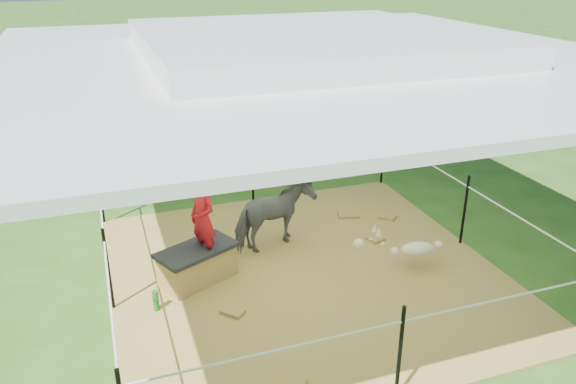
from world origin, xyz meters
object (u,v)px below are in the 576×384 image
object	(u,v)px
foal	(418,247)
straw_bale	(198,266)
woman	(202,210)
green_bottle	(156,301)
pony	(274,216)
trash_barrel	(353,93)
distant_person	(294,86)
picnic_table_far	(357,72)
picnic_table_near	(264,93)

from	to	relation	value
foal	straw_bale	bearing A→B (deg)	178.17
woman	green_bottle	distance (m)	1.11
woman	foal	distance (m)	2.65
straw_bale	pony	bearing A→B (deg)	23.24
trash_barrel	distant_person	xyz separation A→B (m)	(-1.44, 0.30, 0.23)
straw_bale	trash_barrel	size ratio (longest dim) A/B	1.00
straw_bale	distant_person	xyz separation A→B (m)	(3.67, 6.84, 0.44)
picnic_table_far	distant_person	bearing A→B (deg)	-134.08
distant_person	foal	bearing A→B (deg)	82.19
distant_person	green_bottle	bearing A→B (deg)	60.25
distant_person	trash_barrel	bearing A→B (deg)	168.57
straw_bale	trash_barrel	bearing A→B (deg)	52.01
woman	pony	world-z (taller)	woman
straw_bale	trash_barrel	xyz separation A→B (m)	(5.11, 6.54, 0.21)
foal	distant_person	world-z (taller)	distant_person
trash_barrel	picnic_table_far	distance (m)	3.01
woman	trash_barrel	distance (m)	8.26
green_bottle	trash_barrel	distance (m)	9.00
foal	picnic_table_far	bearing A→B (deg)	79.22
pony	woman	bearing A→B (deg)	96.60
woman	picnic_table_far	xyz separation A→B (m)	(6.41, 9.21, -0.59)
picnic_table_near	picnic_table_far	distance (m)	3.80
picnic_table_near	picnic_table_far	world-z (taller)	picnic_table_near
woman	distant_person	xyz separation A→B (m)	(3.57, 6.84, -0.27)
green_bottle	distant_person	size ratio (longest dim) A/B	0.18
foal	woman	bearing A→B (deg)	177.68
straw_bale	woman	bearing A→B (deg)	0.00
straw_bale	foal	distance (m)	2.68
pony	distant_person	bearing A→B (deg)	-40.58
picnic_table_far	foal	bearing A→B (deg)	-105.58
straw_bale	foal	world-z (taller)	foal
picnic_table_near	foal	bearing A→B (deg)	-92.12
foal	picnic_table_near	distance (m)	8.09
straw_bale	foal	bearing A→B (deg)	-12.76
green_bottle	foal	distance (m)	3.17
foal	distant_person	distance (m)	7.52
foal	trash_barrel	xyz separation A→B (m)	(2.50, 7.14, 0.12)
trash_barrel	picnic_table_near	world-z (taller)	trash_barrel
woman	trash_barrel	world-z (taller)	woman
woman	trash_barrel	xyz separation A→B (m)	(5.01, 6.54, -0.50)
foal	trash_barrel	world-z (taller)	trash_barrel
green_bottle	foal	world-z (taller)	foal
pony	trash_barrel	size ratio (longest dim) A/B	1.24
distant_person	pony	bearing A→B (deg)	68.40
woman	pony	distance (m)	1.21
foal	trash_barrel	distance (m)	7.56
woman	picnic_table_far	distance (m)	11.24
pony	foal	world-z (taller)	pony
green_bottle	foal	bearing A→B (deg)	-2.56
foal	distant_person	size ratio (longest dim) A/B	0.77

